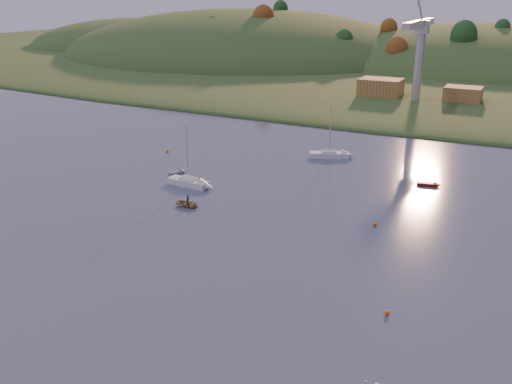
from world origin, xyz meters
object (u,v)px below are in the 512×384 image
at_px(red_tender, 432,184).
at_px(sailboat_near, 329,154).
at_px(canoe, 188,204).
at_px(sailboat_far, 188,182).
at_px(grey_dinghy, 180,172).

bearing_deg(red_tender, sailboat_near, 148.95).
bearing_deg(canoe, red_tender, -45.49).
distance_m(sailboat_near, red_tender, 21.85).
height_order(sailboat_near, red_tender, sailboat_near).
xyz_separation_m(sailboat_near, sailboat_far, (-14.59, -25.44, 0.00)).
distance_m(sailboat_far, red_tender, 38.89).
bearing_deg(red_tender, grey_dinghy, -171.39).
height_order(sailboat_far, canoe, sailboat_far).
xyz_separation_m(sailboat_far, red_tender, (34.85, 17.25, -0.40)).
height_order(sailboat_near, sailboat_far, sailboat_far).
bearing_deg(sailboat_near, sailboat_far, -143.40).
distance_m(sailboat_far, canoe, 9.47).
bearing_deg(sailboat_far, canoe, -52.25).
relative_size(sailboat_near, grey_dinghy, 3.23).
xyz_separation_m(sailboat_far, grey_dinghy, (-4.81, 4.63, -0.45)).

